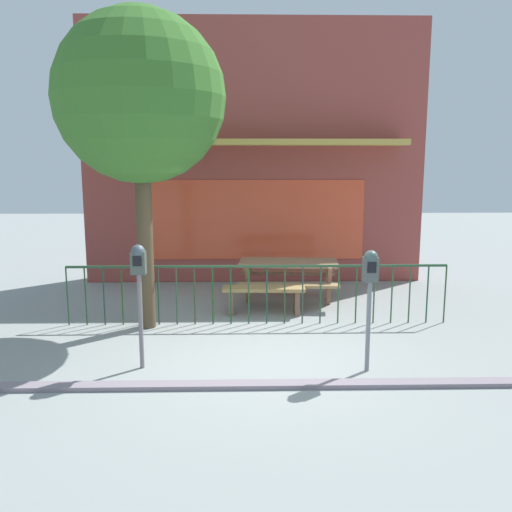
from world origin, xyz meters
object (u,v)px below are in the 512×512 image
(patio_bench, at_px, (264,294))
(street_tree, at_px, (140,99))
(picnic_table_left, at_px, (288,270))
(parking_meter_near, at_px, (139,274))
(parking_meter_far, at_px, (370,279))

(patio_bench, bearing_deg, street_tree, -160.52)
(picnic_table_left, bearing_deg, street_tree, -147.28)
(parking_meter_near, bearing_deg, parking_meter_far, -3.41)
(street_tree, bearing_deg, parking_meter_near, -82.63)
(parking_meter_far, bearing_deg, street_tree, 148.24)
(street_tree, bearing_deg, parking_meter_far, -31.76)
(picnic_table_left, height_order, patio_bench, picnic_table_left)
(picnic_table_left, distance_m, parking_meter_far, 3.53)
(parking_meter_far, distance_m, street_tree, 4.29)
(picnic_table_left, relative_size, parking_meter_far, 1.24)
(picnic_table_left, relative_size, patio_bench, 1.35)
(patio_bench, xyz_separation_m, street_tree, (-1.87, -0.66, 3.16))
(parking_meter_near, distance_m, street_tree, 2.87)
(patio_bench, distance_m, street_tree, 3.73)
(picnic_table_left, distance_m, street_tree, 4.03)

